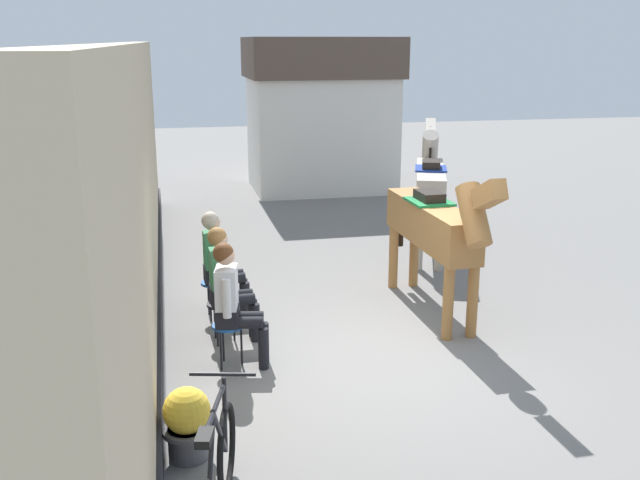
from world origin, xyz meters
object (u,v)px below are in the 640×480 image
saddled_horse_near (435,227)px  flower_planter_near (187,422)px  seated_visitor_far (219,259)px  saddled_horse_far (430,183)px  seated_visitor_middle (226,278)px  seated_visitor_near (233,298)px

saddled_horse_near → flower_planter_near: saddled_horse_near is taller
saddled_horse_near → flower_planter_near: size_ratio=4.68×
seated_visitor_far → saddled_horse_far: saddled_horse_far is taller
seated_visitor_far → saddled_horse_near: (2.70, -0.43, 0.38)m
flower_planter_near → seated_visitor_middle: bearing=77.3°
seated_visitor_near → saddled_horse_near: (2.66, 1.07, 0.38)m
seated_visitor_far → saddled_horse_far: bearing=32.9°
saddled_horse_near → flower_planter_near: 4.35m
seated_visitor_middle → saddled_horse_far: size_ratio=0.48×
seated_visitor_middle → saddled_horse_near: (2.67, 0.37, 0.38)m
saddled_horse_near → saddled_horse_far: same height
seated_visitor_near → flower_planter_near: 1.88m
seated_visitor_middle → saddled_horse_far: (3.64, 3.17, 0.38)m
seated_visitor_middle → flower_planter_near: bearing=-102.7°
seated_visitor_near → seated_visitor_far: same height
seated_visitor_far → flower_planter_near: seated_visitor_far is taller
saddled_horse_far → flower_planter_near: saddled_horse_far is taller
seated_visitor_near → seated_visitor_far: (-0.04, 1.49, 0.00)m
seated_visitor_middle → saddled_horse_far: saddled_horse_far is taller
seated_visitor_near → flower_planter_near: seated_visitor_near is taller
seated_visitor_near → saddled_horse_near: size_ratio=0.46×
seated_visitor_far → seated_visitor_middle: bearing=-88.3°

